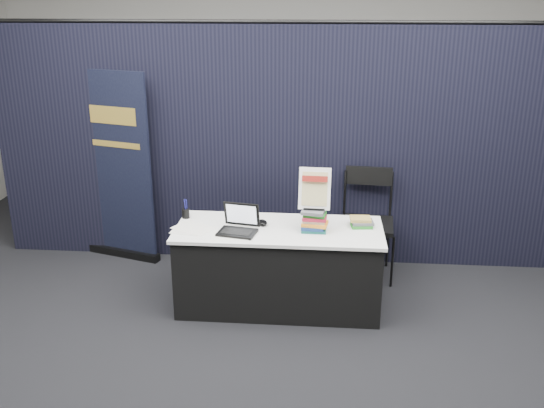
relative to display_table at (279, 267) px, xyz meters
The scene contains 15 objects.
floor 0.67m from the display_table, 90.00° to the right, with size 8.00×8.00×0.00m, color black.
wall_back 3.71m from the display_table, 90.00° to the left, with size 8.00×0.02×3.50m, color #AAA7A0.
drape_partition 1.33m from the display_table, 90.00° to the left, with size 6.00×0.08×2.40m, color black.
display_table is the anchor object (origin of this frame).
laptop 0.57m from the display_table, 160.77° to the right, with size 0.35×0.31×0.24m.
mouse 0.43m from the display_table, 155.30° to the left, with size 0.08×0.13×0.04m, color black.
brochure_left 0.85m from the display_table, behind, with size 0.31×0.22×0.00m, color silver.
brochure_mid 0.83m from the display_table, behind, with size 0.34×0.24×0.00m, color white.
brochure_right 0.58m from the display_table, 151.49° to the right, with size 0.31×0.22×0.00m, color white.
pen_cup 0.97m from the display_table, 168.29° to the left, with size 0.07×0.07×0.09m, color black.
book_stack_tall 0.56m from the display_table, ahead, with size 0.21×0.17×0.19m.
book_stack_short 0.83m from the display_table, ahead, with size 0.20×0.16×0.08m.
info_sign 0.80m from the display_table, ahead, with size 0.27×0.14×0.37m.
pullup_banner 2.04m from the display_table, 151.35° to the left, with size 0.83×0.34×1.97m.
stacking_chair 1.12m from the display_table, 41.39° to the left, with size 0.52×0.52×1.06m.
Camera 1 is at (0.36, -4.32, 2.69)m, focal length 40.00 mm.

